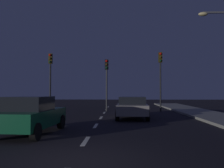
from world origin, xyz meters
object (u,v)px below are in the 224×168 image
Objects in this scene: traffic_signal_left at (50,71)px; traffic_signal_right at (160,70)px; car_stopped_ahead at (132,107)px; street_lamp_right at (224,53)px; traffic_signal_center at (107,75)px; car_adjacent_lane at (31,115)px.

traffic_signal_left is 9.76m from traffic_signal_right.
street_lamp_right reaches higher than car_stopped_ahead.
traffic_signal_left is 0.99× the size of traffic_signal_right.
traffic_signal_center is 1.12× the size of car_adjacent_lane.
car_adjacent_lane is at bearing -126.53° from car_stopped_ahead.
car_adjacent_lane is (-2.54, -11.49, -2.45)m from traffic_signal_center.
car_stopped_ahead is 1.14× the size of car_adjacent_lane.
street_lamp_right reaches higher than traffic_signal_right.
car_stopped_ahead is (-2.80, -5.45, -2.89)m from traffic_signal_right.
traffic_signal_right is 0.78× the size of street_lamp_right.
traffic_signal_left is at bearing -180.00° from traffic_signal_right.
car_adjacent_lane is at bearing -77.83° from traffic_signal_left.
traffic_signal_right is 13.90m from car_adjacent_lane.
traffic_signal_center is at bearing -179.98° from traffic_signal_right.
car_stopped_ahead is at bearing -117.21° from traffic_signal_right.
car_stopped_ahead is 7.52m from car_adjacent_lane.
car_adjacent_lane is (-7.28, -11.49, -2.85)m from traffic_signal_right.
car_stopped_ahead is at bearing -70.47° from traffic_signal_center.
traffic_signal_center is (5.02, -0.00, -0.35)m from traffic_signal_left.
street_lamp_right is (7.38, -6.68, 0.81)m from traffic_signal_center.
street_lamp_right is at bearing -12.76° from car_stopped_ahead.
traffic_signal_right is 1.12× the size of car_stopped_ahead.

